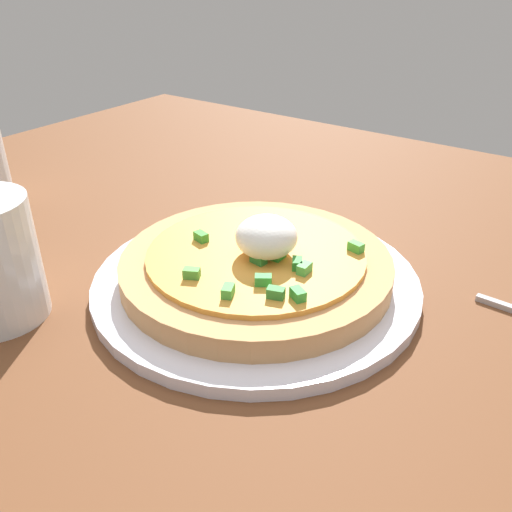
{
  "coord_description": "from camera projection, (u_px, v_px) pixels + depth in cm",
  "views": [
    {
      "loc": [
        25.04,
        -40.24,
        28.36
      ],
      "look_at": [
        1.64,
        -7.31,
        5.61
      ],
      "focal_mm": 38.21,
      "sensor_mm": 36.0,
      "label": 1
    }
  ],
  "objects": [
    {
      "name": "dining_table",
      "position": [
        285.0,
        260.0,
        0.55
      ],
      "size": [
        112.83,
        83.48,
        2.51
      ],
      "primitive_type": "cube",
      "color": "brown",
      "rests_on": "ground"
    },
    {
      "name": "plate",
      "position": [
        256.0,
        281.0,
        0.48
      ],
      "size": [
        28.19,
        28.19,
        1.1
      ],
      "primitive_type": "cylinder",
      "color": "white",
      "rests_on": "dining_table"
    },
    {
      "name": "pizza",
      "position": [
        257.0,
        263.0,
        0.47
      ],
      "size": [
        23.24,
        23.24,
        5.88
      ],
      "color": "tan",
      "rests_on": "plate"
    }
  ]
}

